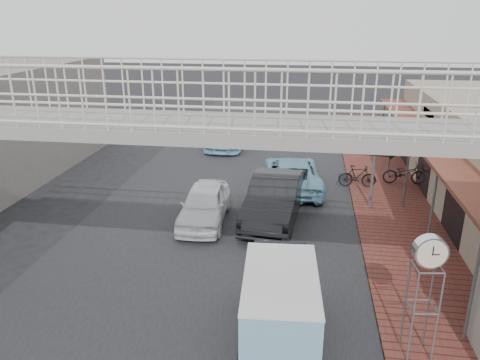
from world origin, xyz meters
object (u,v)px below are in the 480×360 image
(motorcycle_far, at_px, (357,176))
(arrow_sign, at_px, (397,147))
(angkot_van, at_px, (280,297))
(angkot_curb, at_px, (292,174))
(street_clock, at_px, (429,257))
(white_hatchback, at_px, (204,204))
(dark_sedan, at_px, (275,198))
(angkot_far, at_px, (228,133))
(motorcycle_near, at_px, (404,173))

(motorcycle_far, bearing_deg, arrow_sign, -157.01)
(angkot_van, bearing_deg, angkot_curb, 86.98)
(motorcycle_far, relative_size, arrow_sign, 0.52)
(angkot_curb, xyz_separation_m, street_clock, (3.18, -10.25, 1.79))
(angkot_curb, bearing_deg, white_hatchback, 45.39)
(dark_sedan, distance_m, motorcycle_far, 4.95)
(angkot_far, height_order, arrow_sign, arrow_sign)
(white_hatchback, distance_m, motorcycle_far, 7.25)
(arrow_sign, bearing_deg, street_clock, -83.12)
(angkot_far, distance_m, arrow_sign, 11.85)
(dark_sedan, relative_size, angkot_van, 1.31)
(white_hatchback, height_order, angkot_van, angkot_van)
(dark_sedan, height_order, angkot_far, dark_sedan)
(white_hatchback, relative_size, angkot_far, 0.77)
(angkot_far, distance_m, angkot_van, 17.36)
(angkot_van, distance_m, arrow_sign, 9.07)
(angkot_curb, relative_size, motorcycle_far, 3.12)
(motorcycle_near, relative_size, street_clock, 0.64)
(white_hatchback, distance_m, dark_sedan, 2.60)
(angkot_curb, bearing_deg, angkot_van, 83.99)
(angkot_far, bearing_deg, dark_sedan, -70.43)
(white_hatchback, bearing_deg, motorcycle_far, 33.84)
(white_hatchback, bearing_deg, angkot_curb, 49.44)
(angkot_curb, bearing_deg, motorcycle_far, -178.06)
(white_hatchback, height_order, angkot_far, angkot_far)
(white_hatchback, bearing_deg, dark_sedan, 11.50)
(angkot_far, distance_m, motorcycle_far, 9.26)
(white_hatchback, height_order, motorcycle_far, white_hatchback)
(motorcycle_far, distance_m, arrow_sign, 3.29)
(motorcycle_far, height_order, arrow_sign, arrow_sign)
(white_hatchback, bearing_deg, arrow_sign, 13.00)
(white_hatchback, distance_m, motorcycle_near, 9.36)
(angkot_curb, xyz_separation_m, angkot_far, (-3.97, 6.76, 0.05))
(angkot_van, xyz_separation_m, motorcycle_far, (2.65, 10.53, -0.57))
(angkot_curb, height_order, arrow_sign, arrow_sign)
(dark_sedan, bearing_deg, motorcycle_near, 44.49)
(angkot_curb, relative_size, street_clock, 1.75)
(dark_sedan, bearing_deg, arrow_sign, 22.02)
(motorcycle_far, bearing_deg, street_clock, -178.90)
(dark_sedan, distance_m, street_clock, 8.08)
(angkot_far, relative_size, angkot_van, 1.35)
(motorcycle_near, relative_size, motorcycle_far, 1.14)
(white_hatchback, bearing_deg, angkot_far, 92.31)
(motorcycle_near, height_order, street_clock, street_clock)
(arrow_sign, bearing_deg, angkot_curb, 164.76)
(angkot_van, distance_m, motorcycle_near, 12.20)
(dark_sedan, height_order, motorcycle_far, dark_sedan)
(dark_sedan, height_order, street_clock, street_clock)
(angkot_far, distance_m, street_clock, 18.53)
(motorcycle_far, height_order, street_clock, street_clock)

